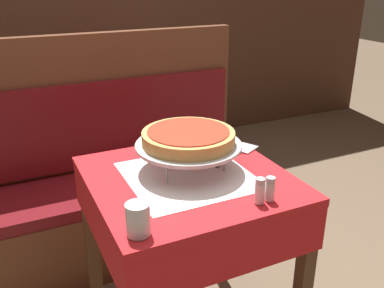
{
  "coord_description": "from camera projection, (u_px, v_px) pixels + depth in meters",
  "views": [
    {
      "loc": [
        -0.57,
        -1.24,
        1.45
      ],
      "look_at": [
        0.02,
        0.01,
        0.88
      ],
      "focal_mm": 40.0,
      "sensor_mm": 36.0,
      "label": 1
    }
  ],
  "objects": [
    {
      "name": "dining_table_front",
      "position": [
        188.0,
        205.0,
        1.56
      ],
      "size": [
        0.68,
        0.68,
        0.77
      ],
      "color": "red",
      "rests_on": "ground_plane"
    },
    {
      "name": "dining_table_rear",
      "position": [
        136.0,
        87.0,
        3.01
      ],
      "size": [
        0.75,
        0.75,
        0.77
      ],
      "color": "red",
      "rests_on": "ground_plane"
    },
    {
      "name": "booth_bench",
      "position": [
        118.0,
        194.0,
        2.29
      ],
      "size": [
        1.47,
        0.47,
        1.16
      ],
      "color": "brown",
      "rests_on": "ground_plane"
    },
    {
      "name": "back_wall_panel",
      "position": [
        65.0,
        5.0,
        3.18
      ],
      "size": [
        6.0,
        0.04,
        2.4
      ],
      "primitive_type": "cube",
      "color": "#4C2D1E",
      "rests_on": "ground_plane"
    },
    {
      "name": "pizza_pan_stand",
      "position": [
        188.0,
        146.0,
        1.53
      ],
      "size": [
        0.38,
        0.38,
        0.1
      ],
      "color": "#ADADB2",
      "rests_on": "dining_table_front"
    },
    {
      "name": "deep_dish_pizza",
      "position": [
        188.0,
        137.0,
        1.52
      ],
      "size": [
        0.33,
        0.33,
        0.05
      ],
      "color": "tan",
      "rests_on": "pizza_pan_stand"
    },
    {
      "name": "pizza_server",
      "position": [
        235.0,
        154.0,
        1.68
      ],
      "size": [
        0.26,
        0.17,
        0.01
      ],
      "color": "#BCBCC1",
      "rests_on": "dining_table_front"
    },
    {
      "name": "water_glass_near",
      "position": [
        138.0,
        219.0,
        1.16
      ],
      "size": [
        0.07,
        0.07,
        0.09
      ],
      "color": "silver",
      "rests_on": "dining_table_front"
    },
    {
      "name": "salt_shaker",
      "position": [
        260.0,
        191.0,
        1.32
      ],
      "size": [
        0.03,
        0.03,
        0.08
      ],
      "color": "silver",
      "rests_on": "dining_table_front"
    },
    {
      "name": "pepper_shaker",
      "position": [
        270.0,
        189.0,
        1.34
      ],
      "size": [
        0.03,
        0.03,
        0.08
      ],
      "color": "silver",
      "rests_on": "dining_table_front"
    },
    {
      "name": "napkin_holder",
      "position": [
        178.0,
        133.0,
        1.78
      ],
      "size": [
        0.1,
        0.05,
        0.09
      ],
      "color": "#B2B2B7",
      "rests_on": "dining_table_front"
    },
    {
      "name": "condiment_caddy",
      "position": [
        137.0,
        70.0,
        2.86
      ],
      "size": [
        0.11,
        0.11,
        0.19
      ],
      "color": "black",
      "rests_on": "dining_table_rear"
    }
  ]
}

